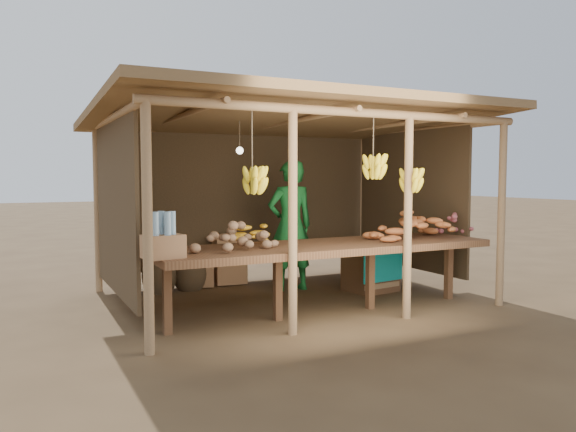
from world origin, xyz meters
name	(u,v)px	position (x,y,z in m)	size (l,w,h in m)	color
ground	(288,298)	(0.00, 0.00, 0.00)	(60.00, 60.00, 0.00)	brown
stall_structure	(288,148)	(-0.03, -0.07, 1.91)	(4.70, 3.50, 2.43)	#A37B54
counter	(326,249)	(0.00, -0.95, 0.74)	(3.90, 1.05, 0.80)	brown
potato_heap	(233,232)	(-1.10, -0.95, 0.98)	(0.97, 0.58, 0.37)	#8B6748
sweet_potato_heap	(409,223)	(1.21, -0.90, 0.98)	(1.07, 0.64, 0.36)	#C26632
onion_heap	(451,221)	(1.90, -0.86, 0.98)	(0.69, 0.41, 0.35)	#B1565C
banana_pile	(255,228)	(-0.69, -0.55, 0.97)	(0.59, 0.36, 0.35)	yellow
tomato_basin	(152,245)	(-1.90, -0.77, 0.87)	(0.34, 0.34, 0.18)	navy
bottle_box	(163,240)	(-1.90, -1.23, 0.97)	(0.39, 0.33, 0.43)	#9A6B45
vendor	(290,225)	(0.26, 0.45, 0.89)	(0.65, 0.42, 1.77)	#186F2B
tarp_crate	(370,266)	(1.20, -0.10, 0.34)	(0.76, 0.68, 0.82)	brown
carton_stack	(219,264)	(-0.50, 1.20, 0.31)	(0.98, 0.43, 0.70)	#9A6B45
burlap_sacks	(175,271)	(-1.18, 1.08, 0.27)	(0.88, 0.46, 0.62)	#4D3923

